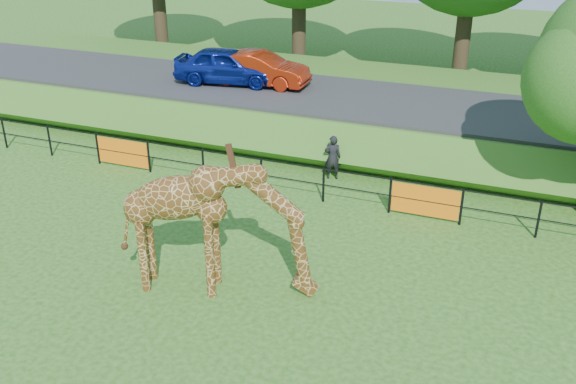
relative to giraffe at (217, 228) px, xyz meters
name	(u,v)px	position (x,y,z in m)	size (l,w,h in m)	color
ground	(192,372)	(0.77, -2.76, -1.62)	(90.00, 90.00, 0.00)	#265114
giraffe	(217,228)	(0.00, 0.00, 0.00)	(4.53, 0.83, 3.23)	#583412
perimeter_fence	(323,185)	(0.77, 5.24, -1.07)	(28.07, 0.10, 1.10)	black
embankment	(384,108)	(0.77, 12.74, -0.97)	(40.00, 9.00, 1.30)	#265114
road	(375,101)	(0.77, 11.24, -0.26)	(40.00, 5.00, 0.12)	#2F2F31
car_blue	(228,65)	(-5.26, 11.26, 0.51)	(1.68, 4.18, 1.42)	navy
car_red	(260,69)	(-3.97, 11.47, 0.45)	(1.37, 3.92, 1.29)	#A4230B
visitor	(333,157)	(0.51, 6.95, -0.89)	(0.53, 0.35, 1.46)	black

